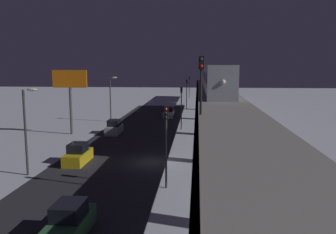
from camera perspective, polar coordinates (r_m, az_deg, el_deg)
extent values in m
plane|color=silver|center=(35.34, -2.52, -7.31)|extent=(240.00, 240.00, 0.00)
cube|color=#28282D|center=(36.08, -9.03, -7.07)|extent=(11.00, 99.06, 0.01)
cube|color=gray|center=(34.05, 8.71, 1.89)|extent=(5.00, 99.06, 0.80)
cube|color=#38383D|center=(33.96, 4.70, 1.94)|extent=(0.24, 97.08, 0.80)
cylinder|color=gray|center=(76.55, 6.52, 3.15)|extent=(1.40, 1.40, 5.36)
cylinder|color=gray|center=(62.48, 6.90, 1.98)|extent=(1.40, 1.40, 5.36)
cylinder|color=gray|center=(48.45, 7.50, 0.14)|extent=(1.40, 1.40, 5.36)
cylinder|color=gray|center=(34.52, 8.60, -3.20)|extent=(1.40, 1.40, 5.36)
cylinder|color=gray|center=(20.90, 11.18, -10.94)|extent=(1.40, 1.40, 5.36)
cube|color=#999EA8|center=(41.93, 8.03, 5.98)|extent=(2.90, 18.00, 3.40)
cube|color=black|center=(41.92, 8.04, 6.53)|extent=(2.94, 16.20, 0.90)
cube|color=#999EA8|center=(60.50, 7.04, 6.69)|extent=(2.90, 18.00, 3.40)
cube|color=black|center=(60.49, 7.05, 7.08)|extent=(2.94, 16.20, 0.90)
cube|color=#999EA8|center=(79.09, 6.52, 7.07)|extent=(2.90, 18.00, 3.40)
cube|color=black|center=(79.08, 6.52, 7.37)|extent=(2.94, 16.20, 0.90)
cube|color=#999EA8|center=(97.68, 6.19, 7.30)|extent=(2.90, 18.00, 3.40)
cube|color=black|center=(97.67, 6.20, 7.54)|extent=(2.94, 16.20, 0.90)
sphere|color=white|center=(32.90, 8.91, 5.63)|extent=(0.44, 0.44, 0.44)
cylinder|color=black|center=(24.30, 5.34, 4.14)|extent=(0.16, 0.16, 3.20)
cube|color=black|center=(24.24, 5.40, 8.74)|extent=(0.36, 0.28, 0.90)
sphere|color=#333333|center=(24.08, 5.41, 9.29)|extent=(0.22, 0.22, 0.22)
sphere|color=red|center=(24.08, 5.40, 8.19)|extent=(0.22, 0.22, 0.22)
cube|color=#B2B2B7|center=(65.60, 0.13, 0.47)|extent=(1.80, 4.32, 1.10)
cube|color=black|center=(65.47, 0.13, 1.32)|extent=(1.58, 2.07, 0.87)
cylinder|color=black|center=(67.03, -0.51, 0.44)|extent=(0.20, 0.64, 0.64)
cylinder|color=black|center=(66.89, 0.95, 0.42)|extent=(0.20, 0.64, 0.64)
cylinder|color=black|center=(64.39, -0.73, 0.11)|extent=(0.20, 0.64, 0.64)
cylinder|color=black|center=(64.25, 0.79, 0.09)|extent=(0.20, 0.64, 0.64)
cube|color=#2D6038|center=(21.44, -15.59, -16.72)|extent=(1.80, 4.36, 1.10)
cube|color=black|center=(21.05, -15.69, -14.28)|extent=(1.58, 2.09, 0.87)
cube|color=#B2B2B7|center=(50.31, -8.71, -2.04)|extent=(1.80, 4.21, 1.10)
cube|color=black|center=(50.15, -8.74, -0.93)|extent=(1.58, 2.02, 0.87)
cube|color=gold|center=(36.06, -14.34, -6.34)|extent=(1.80, 4.33, 1.10)
cube|color=black|center=(35.83, -14.40, -4.81)|extent=(1.58, 2.08, 0.87)
cylinder|color=#2D2D2D|center=(27.43, -0.30, -5.96)|extent=(0.16, 0.16, 5.50)
cube|color=black|center=(26.82, -0.31, 0.68)|extent=(0.32, 0.32, 0.90)
sphere|color=red|center=(26.60, -0.34, 1.27)|extent=(0.20, 0.20, 0.20)
sphere|color=black|center=(26.64, -0.34, 0.63)|extent=(0.20, 0.20, 0.20)
sphere|color=black|center=(26.68, -0.34, -0.01)|extent=(0.20, 0.20, 0.20)
cylinder|color=#2D2D2D|center=(52.59, 2.16, 0.92)|extent=(0.16, 0.16, 5.50)
cube|color=black|center=(52.28, 2.18, 4.40)|extent=(0.32, 0.32, 0.90)
sphere|color=black|center=(52.08, 2.17, 4.72)|extent=(0.20, 0.20, 0.20)
sphere|color=black|center=(52.10, 2.17, 4.39)|extent=(0.20, 0.20, 0.20)
sphere|color=#19E53F|center=(52.12, 2.17, 4.06)|extent=(0.20, 0.20, 0.20)
cylinder|color=#2D2D2D|center=(78.06, 3.02, 3.34)|extent=(0.16, 0.16, 5.50)
cube|color=black|center=(77.85, 3.04, 5.69)|extent=(0.32, 0.32, 0.90)
sphere|color=black|center=(77.66, 3.04, 5.90)|extent=(0.20, 0.20, 0.20)
sphere|color=black|center=(77.67, 3.04, 5.68)|extent=(0.20, 0.20, 0.20)
sphere|color=#19E53F|center=(77.68, 3.04, 5.46)|extent=(0.20, 0.20, 0.20)
cylinder|color=#2D2D2D|center=(103.61, 3.46, 4.56)|extent=(0.16, 0.16, 5.50)
cube|color=black|center=(103.45, 3.48, 6.33)|extent=(0.32, 0.32, 0.90)
sphere|color=black|center=(103.26, 3.48, 6.50)|extent=(0.20, 0.20, 0.20)
sphere|color=black|center=(103.27, 3.48, 6.33)|extent=(0.20, 0.20, 0.20)
sphere|color=#19E53F|center=(103.28, 3.47, 6.16)|extent=(0.20, 0.20, 0.20)
cylinder|color=#4C4C51|center=(50.81, -15.42, 0.94)|extent=(0.36, 0.36, 6.50)
cube|color=orange|center=(50.46, -15.61, 5.95)|extent=(4.80, 0.30, 2.40)
cylinder|color=#38383D|center=(32.83, -22.05, -2.41)|extent=(0.20, 0.20, 7.50)
ellipsoid|color=#F4E5B2|center=(32.02, -21.13, 4.15)|extent=(0.90, 0.44, 0.30)
cylinder|color=#38383D|center=(60.85, -9.30, 2.78)|extent=(0.20, 0.20, 7.50)
ellipsoid|color=#F4E5B2|center=(60.42, -8.64, 6.32)|extent=(0.90, 0.44, 0.30)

